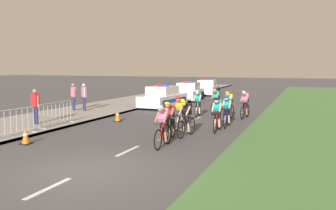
% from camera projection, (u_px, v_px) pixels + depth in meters
% --- Properties ---
extents(ground_plane, '(160.00, 160.00, 0.00)m').
position_uv_depth(ground_plane, '(84.00, 172.00, 9.78)').
color(ground_plane, '#4C4C51').
extents(sidewalk_slab, '(4.83, 60.00, 0.12)m').
position_uv_depth(sidewalk_slab, '(113.00, 106.00, 25.32)').
color(sidewalk_slab, gray).
rests_on(sidewalk_slab, ground).
extents(kerb_edge, '(0.16, 60.00, 0.13)m').
position_uv_depth(kerb_edge, '(143.00, 107.00, 24.48)').
color(kerb_edge, '#9E9E99').
rests_on(kerb_edge, ground).
extents(grass_verge, '(7.00, 60.00, 0.01)m').
position_uv_depth(grass_verge, '(325.00, 116.00, 20.38)').
color(grass_verge, '#4C7F42').
rests_on(grass_verge, ground).
extents(lane_markings_centre, '(0.14, 21.60, 0.01)m').
position_uv_depth(lane_markings_centre, '(185.00, 124.00, 17.71)').
color(lane_markings_centre, white).
rests_on(lane_markings_centre, ground).
extents(cyclist_lead, '(0.42, 1.72, 1.56)m').
position_uv_depth(cyclist_lead, '(163.00, 125.00, 12.62)').
color(cyclist_lead, black).
rests_on(cyclist_lead, ground).
extents(cyclist_second, '(0.44, 1.72, 1.56)m').
position_uv_depth(cyclist_second, '(169.00, 120.00, 13.85)').
color(cyclist_second, black).
rests_on(cyclist_second, ground).
extents(cyclist_third, '(0.45, 1.72, 1.56)m').
position_uv_depth(cyclist_third, '(186.00, 118.00, 14.53)').
color(cyclist_third, black).
rests_on(cyclist_third, ground).
extents(cyclist_fourth, '(0.42, 1.72, 1.56)m').
position_uv_depth(cyclist_fourth, '(180.00, 112.00, 16.27)').
color(cyclist_fourth, black).
rests_on(cyclist_fourth, ground).
extents(cyclist_fifth, '(0.43, 1.72, 1.56)m').
position_uv_depth(cyclist_fifth, '(217.00, 114.00, 15.66)').
color(cyclist_fifth, black).
rests_on(cyclist_fifth, ground).
extents(cyclist_sixth, '(0.42, 1.72, 1.56)m').
position_uv_depth(cyclist_sixth, '(227.00, 111.00, 16.80)').
color(cyclist_sixth, black).
rests_on(cyclist_sixth, ground).
extents(cyclist_seventh, '(0.45, 1.72, 1.56)m').
position_uv_depth(cyclist_seventh, '(229.00, 105.00, 19.20)').
color(cyclist_seventh, black).
rests_on(cyclist_seventh, ground).
extents(cyclist_eighth, '(0.45, 1.72, 1.56)m').
position_uv_depth(cyclist_eighth, '(198.00, 103.00, 20.14)').
color(cyclist_eighth, black).
rests_on(cyclist_eighth, ground).
extents(cyclist_ninth, '(0.45, 1.72, 1.56)m').
position_uv_depth(cyclist_ninth, '(245.00, 104.00, 19.61)').
color(cyclist_ninth, black).
rests_on(cyclist_ninth, ground).
extents(cyclist_tenth, '(0.45, 1.72, 1.56)m').
position_uv_depth(cyclist_tenth, '(216.00, 101.00, 21.26)').
color(cyclist_tenth, black).
rests_on(cyclist_tenth, ground).
extents(police_car_nearest, '(2.27, 4.53, 1.59)m').
position_uv_depth(police_car_nearest, '(163.00, 98.00, 24.76)').
color(police_car_nearest, white).
rests_on(police_car_nearest, ground).
extents(police_car_second, '(2.26, 4.53, 1.59)m').
position_uv_depth(police_car_second, '(189.00, 92.00, 30.03)').
color(police_car_second, silver).
rests_on(police_car_second, ground).
extents(police_car_third, '(2.27, 4.53, 1.59)m').
position_uv_depth(police_car_third, '(207.00, 88.00, 35.57)').
color(police_car_third, white).
rests_on(police_car_third, ground).
extents(crowd_barrier_front, '(0.67, 2.32, 1.07)m').
position_uv_depth(crowd_barrier_front, '(11.00, 123.00, 13.95)').
color(crowd_barrier_front, '#B7BABF').
rests_on(crowd_barrier_front, sidewalk_slab).
extents(crowd_barrier_middle, '(0.55, 2.32, 1.07)m').
position_uv_depth(crowd_barrier_middle, '(56.00, 114.00, 16.68)').
color(crowd_barrier_middle, '#B7BABF').
rests_on(crowd_barrier_middle, sidewalk_slab).
extents(traffic_cone_near, '(0.36, 0.36, 0.64)m').
position_uv_depth(traffic_cone_near, '(26.00, 136.00, 13.16)').
color(traffic_cone_near, black).
rests_on(traffic_cone_near, ground).
extents(traffic_cone_mid, '(0.36, 0.36, 0.64)m').
position_uv_depth(traffic_cone_mid, '(118.00, 116.00, 18.54)').
color(traffic_cone_mid, black).
rests_on(traffic_cone_mid, ground).
extents(spectator_closest, '(0.45, 0.40, 1.68)m').
position_uv_depth(spectator_closest, '(84.00, 95.00, 22.06)').
color(spectator_closest, '#23284C').
rests_on(spectator_closest, sidewalk_slab).
extents(spectator_middle, '(0.46, 0.39, 1.68)m').
position_uv_depth(spectator_middle, '(73.00, 95.00, 22.18)').
color(spectator_middle, '#23284C').
rests_on(spectator_middle, sidewalk_slab).
extents(spectator_back, '(0.52, 0.30, 1.68)m').
position_uv_depth(spectator_back, '(35.00, 104.00, 16.89)').
color(spectator_back, '#23284C').
rests_on(spectator_back, sidewalk_slab).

